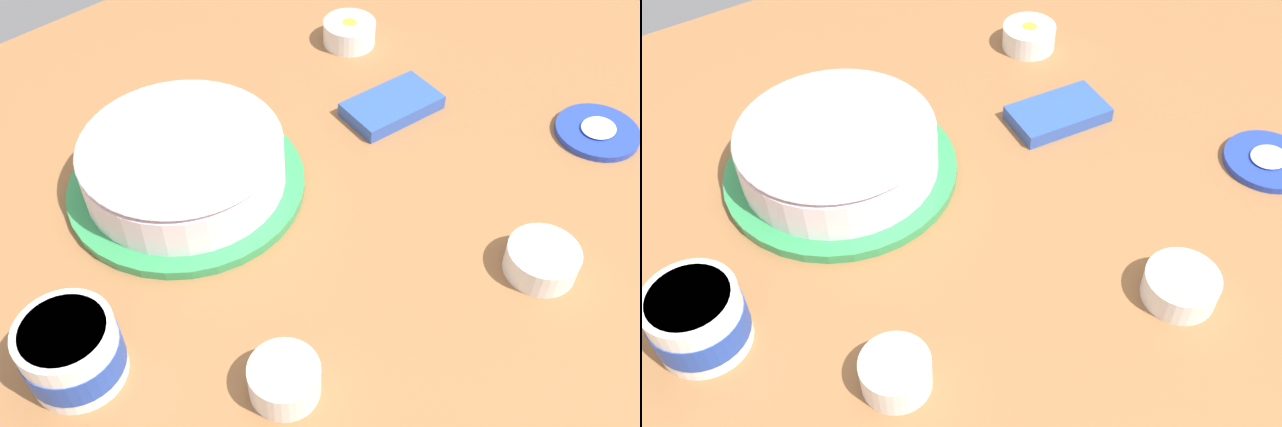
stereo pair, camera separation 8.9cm
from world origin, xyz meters
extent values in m
plane|color=#936038|center=(0.00, 0.00, 0.00)|extent=(1.54, 1.54, 0.00)
cylinder|color=#339351|center=(0.12, -0.28, 0.01)|extent=(0.32, 0.32, 0.01)
cylinder|color=brown|center=(0.12, -0.28, 0.04)|extent=(0.25, 0.25, 0.05)
cylinder|color=white|center=(0.12, -0.28, 0.04)|extent=(0.27, 0.27, 0.06)
ellipsoid|color=white|center=(0.12, -0.28, 0.08)|extent=(0.27, 0.27, 0.03)
cylinder|color=white|center=(0.37, -0.13, 0.04)|extent=(0.10, 0.10, 0.08)
cylinder|color=#2347B2|center=(0.37, -0.13, 0.04)|extent=(0.11, 0.11, 0.04)
cylinder|color=white|center=(0.37, -0.13, 0.08)|extent=(0.09, 0.09, 0.01)
cylinder|color=#233DAD|center=(-0.38, 0.04, 0.01)|extent=(0.12, 0.12, 0.01)
ellipsoid|color=white|center=(-0.38, 0.04, 0.01)|extent=(0.05, 0.05, 0.01)
cylinder|color=white|center=(0.22, 0.04, 0.02)|extent=(0.08, 0.08, 0.04)
cylinder|color=pink|center=(0.22, 0.04, 0.02)|extent=(0.07, 0.07, 0.01)
ellipsoid|color=pink|center=(0.22, 0.04, 0.03)|extent=(0.05, 0.05, 0.02)
cylinder|color=white|center=(-0.28, -0.37, 0.02)|extent=(0.09, 0.09, 0.04)
cylinder|color=yellow|center=(-0.28, -0.37, 0.02)|extent=(0.07, 0.07, 0.01)
ellipsoid|color=yellow|center=(-0.28, -0.37, 0.03)|extent=(0.06, 0.06, 0.02)
cylinder|color=white|center=(-0.11, 0.13, 0.02)|extent=(0.09, 0.09, 0.04)
cylinder|color=blue|center=(-0.11, 0.13, 0.02)|extent=(0.07, 0.07, 0.01)
ellipsoid|color=blue|center=(-0.11, 0.13, 0.03)|extent=(0.06, 0.06, 0.02)
cube|color=#2D51B2|center=(-0.20, -0.20, 0.01)|extent=(0.15, 0.10, 0.02)
camera|label=1|loc=(0.45, 0.34, 0.69)|focal=40.25mm
camera|label=2|loc=(0.38, 0.40, 0.69)|focal=40.25mm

